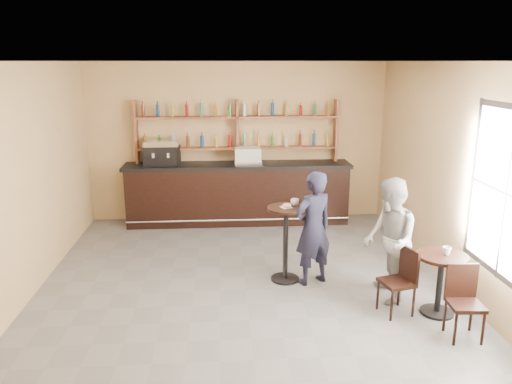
{
  "coord_description": "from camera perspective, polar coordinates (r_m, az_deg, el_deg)",
  "views": [
    {
      "loc": [
        -0.31,
        -6.59,
        3.2
      ],
      "look_at": [
        0.2,
        0.8,
        1.25
      ],
      "focal_mm": 35.0,
      "sensor_mm": 36.0,
      "label": 1
    }
  ],
  "objects": [
    {
      "name": "floor",
      "position": [
        7.34,
        -1.15,
        -11.13
      ],
      "size": [
        7.0,
        7.0,
        0.0
      ],
      "primitive_type": "plane",
      "color": "slate",
      "rests_on": "ground"
    },
    {
      "name": "ceiling",
      "position": [
        6.6,
        -1.3,
        14.74
      ],
      "size": [
        7.0,
        7.0,
        0.0
      ],
      "primitive_type": "plane",
      "rotation": [
        3.14,
        0.0,
        0.0
      ],
      "color": "white",
      "rests_on": "wall_back"
    },
    {
      "name": "wall_back",
      "position": [
        10.22,
        -2.16,
        5.73
      ],
      "size": [
        7.0,
        0.0,
        7.0
      ],
      "primitive_type": "plane",
      "rotation": [
        1.57,
        0.0,
        0.0
      ],
      "color": "tan",
      "rests_on": "floor"
    },
    {
      "name": "wall_front",
      "position": [
        3.5,
        1.58,
        -12.51
      ],
      "size": [
        7.0,
        0.0,
        7.0
      ],
      "primitive_type": "plane",
      "rotation": [
        -1.57,
        0.0,
        0.0
      ],
      "color": "tan",
      "rests_on": "floor"
    },
    {
      "name": "wall_left",
      "position": [
        7.3,
        -25.46,
        0.62
      ],
      "size": [
        0.0,
        7.0,
        7.0
      ],
      "primitive_type": "plane",
      "rotation": [
        1.57,
        0.0,
        1.57
      ],
      "color": "tan",
      "rests_on": "floor"
    },
    {
      "name": "wall_right",
      "position": [
        7.55,
        22.18,
        1.4
      ],
      "size": [
        0.0,
        7.0,
        7.0
      ],
      "primitive_type": "plane",
      "rotation": [
        1.57,
        0.0,
        -1.57
      ],
      "color": "tan",
      "rests_on": "floor"
    },
    {
      "name": "window_pane",
      "position": [
        6.5,
        26.74,
        -0.21
      ],
      "size": [
        0.0,
        2.0,
        2.0
      ],
      "primitive_type": "plane",
      "rotation": [
        1.57,
        0.0,
        -1.57
      ],
      "color": "white",
      "rests_on": "wall_right"
    },
    {
      "name": "window_frame",
      "position": [
        6.5,
        26.7,
        -0.22
      ],
      "size": [
        0.04,
        1.7,
        2.1
      ],
      "primitive_type": null,
      "color": "black",
      "rests_on": "wall_right"
    },
    {
      "name": "shelf_unit",
      "position": [
        10.06,
        -2.15,
        6.8
      ],
      "size": [
        4.0,
        0.26,
        1.4
      ],
      "primitive_type": null,
      "color": "brown",
      "rests_on": "wall_back"
    },
    {
      "name": "liquor_bottles",
      "position": [
        10.04,
        -2.16,
        7.76
      ],
      "size": [
        3.68,
        0.1,
        1.0
      ],
      "primitive_type": null,
      "color": "#8C5919",
      "rests_on": "shelf_unit"
    },
    {
      "name": "bar_counter",
      "position": [
        10.09,
        -2.08,
        -0.14
      ],
      "size": [
        4.51,
        0.88,
        1.22
      ],
      "primitive_type": null,
      "color": "black",
      "rests_on": "floor"
    },
    {
      "name": "espresso_machine",
      "position": [
        9.97,
        -10.69,
        4.42
      ],
      "size": [
        0.71,
        0.49,
        0.47
      ],
      "primitive_type": null,
      "rotation": [
        0.0,
        0.0,
        -0.11
      ],
      "color": "black",
      "rests_on": "bar_counter"
    },
    {
      "name": "pastry_case",
      "position": [
        9.92,
        -0.95,
        4.18
      ],
      "size": [
        0.59,
        0.5,
        0.32
      ],
      "primitive_type": null,
      "rotation": [
        0.0,
        0.0,
        0.15
      ],
      "color": "silver",
      "rests_on": "bar_counter"
    },
    {
      "name": "pedestal_table",
      "position": [
        7.44,
        3.39,
        -5.97
      ],
      "size": [
        0.64,
        0.64,
        1.14
      ],
      "primitive_type": null,
      "rotation": [
        0.0,
        0.0,
        -0.18
      ],
      "color": "black",
      "rests_on": "floor"
    },
    {
      "name": "napkin",
      "position": [
        7.26,
        3.46,
        -1.73
      ],
      "size": [
        0.19,
        0.19,
        0.0
      ],
      "primitive_type": "cube",
      "rotation": [
        0.0,
        0.0,
        0.37
      ],
      "color": "white",
      "rests_on": "pedestal_table"
    },
    {
      "name": "donut",
      "position": [
        7.25,
        3.55,
        -1.56
      ],
      "size": [
        0.16,
        0.16,
        0.05
      ],
      "primitive_type": "torus",
      "rotation": [
        0.0,
        0.0,
        -0.32
      ],
      "color": "#BE7345",
      "rests_on": "napkin"
    },
    {
      "name": "cup_pedestal",
      "position": [
        7.36,
        4.45,
        -1.15
      ],
      "size": [
        0.15,
        0.15,
        0.1
      ],
      "primitive_type": "imported",
      "rotation": [
        0.0,
        0.0,
        -0.33
      ],
      "color": "white",
      "rests_on": "pedestal_table"
    },
    {
      "name": "man_main",
      "position": [
        7.3,
        6.54,
        -4.15
      ],
      "size": [
        0.73,
        0.63,
        1.7
      ],
      "primitive_type": "imported",
      "rotation": [
        0.0,
        0.0,
        3.59
      ],
      "color": "black",
      "rests_on": "floor"
    },
    {
      "name": "cafe_table",
      "position": [
        6.96,
        20.23,
        -9.88
      ],
      "size": [
        0.86,
        0.86,
        0.82
      ],
      "primitive_type": null,
      "rotation": [
        0.0,
        0.0,
        0.43
      ],
      "color": "black",
      "rests_on": "floor"
    },
    {
      "name": "cup_cafe",
      "position": [
        6.81,
        20.96,
        -6.3
      ],
      "size": [
        0.12,
        0.12,
        0.1
      ],
      "primitive_type": "imported",
      "rotation": [
        0.0,
        0.0,
        0.05
      ],
      "color": "white",
      "rests_on": "cafe_table"
    },
    {
      "name": "chair_west",
      "position": [
        6.79,
        15.78,
        -9.84
      ],
      "size": [
        0.47,
        0.47,
        0.88
      ],
      "primitive_type": null,
      "rotation": [
        0.0,
        0.0,
        -1.32
      ],
      "color": "black",
      "rests_on": "floor"
    },
    {
      "name": "chair_south",
      "position": [
        6.48,
        22.82,
        -11.72
      ],
      "size": [
        0.4,
        0.4,
        0.88
      ],
      "primitive_type": null,
      "rotation": [
        0.0,
        0.0,
        -0.06
      ],
      "color": "black",
      "rests_on": "floor"
    },
    {
      "name": "patron_second",
      "position": [
        6.99,
        15.0,
        -5.37
      ],
      "size": [
        0.71,
        0.88,
        1.71
      ],
      "primitive_type": "imported",
      "rotation": [
        0.0,
        0.0,
        -1.65
      ],
      "color": "gray",
      "rests_on": "floor"
    }
  ]
}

